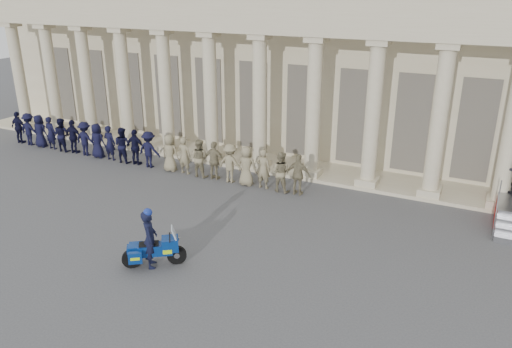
{
  "coord_description": "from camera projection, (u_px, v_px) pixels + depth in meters",
  "views": [
    {
      "loc": [
        8.4,
        -12.18,
        8.34
      ],
      "look_at": [
        0.68,
        3.6,
        1.6
      ],
      "focal_mm": 35.0,
      "sensor_mm": 36.0,
      "label": 1
    }
  ],
  "objects": [
    {
      "name": "motorcycle",
      "position": [
        154.0,
        250.0,
        15.56
      ],
      "size": [
        1.71,
        1.41,
        1.29
      ],
      "rotation": [
        0.0,
        0.0,
        0.62
      ],
      "color": "black",
      "rests_on": "ground"
    },
    {
      "name": "rider",
      "position": [
        150.0,
        238.0,
        15.39
      ],
      "size": [
        0.77,
        0.83,
        1.99
      ],
      "rotation": [
        0.0,
        0.0,
        2.19
      ],
      "color": "black",
      "rests_on": "ground"
    },
    {
      "name": "ground",
      "position": [
        191.0,
        250.0,
        16.65
      ],
      "size": [
        90.0,
        90.0,
        0.0
      ],
      "primitive_type": "plane",
      "color": "#454548",
      "rests_on": "ground"
    },
    {
      "name": "building",
      "position": [
        334.0,
        57.0,
        27.4
      ],
      "size": [
        40.0,
        12.5,
        9.0
      ],
      "color": "#BFB18F",
      "rests_on": "ground"
    },
    {
      "name": "officer_rank",
      "position": [
        136.0,
        147.0,
        24.19
      ],
      "size": [
        17.61,
        0.67,
        1.78
      ],
      "color": "black",
      "rests_on": "ground"
    }
  ]
}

